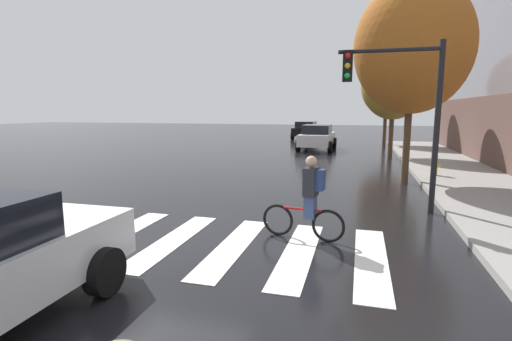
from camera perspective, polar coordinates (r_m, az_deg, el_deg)
name	(u,v)px	position (r m, az deg, el deg)	size (l,w,h in m)	color
ground_plane	(177,241)	(7.82, -11.81, -10.29)	(120.00, 120.00, 0.00)	black
crosswalk_stripes	(173,240)	(7.85, -12.34, -10.18)	(8.11, 3.31, 0.01)	silver
sedan_mid	(317,137)	(25.02, 9.18, 5.01)	(2.28, 4.71, 1.61)	silver
sedan_far	(306,130)	(34.74, 7.53, 6.09)	(2.27, 4.53, 1.54)	black
cyclist	(309,198)	(7.57, 7.95, -4.17)	(1.70, 0.39, 1.69)	black
traffic_light_near	(402,98)	(10.11, 21.10, 10.15)	(2.47, 0.28, 4.20)	black
fire_hydrant	(435,165)	(15.69, 25.23, 0.76)	(0.33, 0.22, 0.78)	gold
street_tree_near	(413,47)	(14.35, 22.47, 16.74)	(3.86, 3.86, 6.87)	#4C3823
street_tree_mid	(394,83)	(21.41, 19.98, 12.22)	(3.28, 3.28, 5.83)	#4C3823
street_tree_far	(387,86)	(28.54, 19.06, 11.84)	(3.48, 3.48, 6.19)	#4C3823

